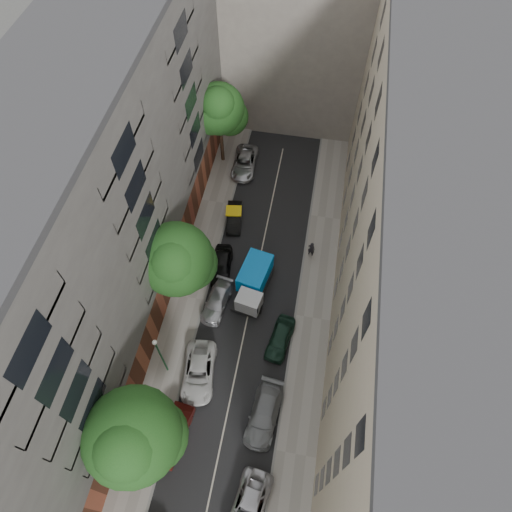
% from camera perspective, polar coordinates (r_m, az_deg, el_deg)
% --- Properties ---
extents(ground, '(120.00, 120.00, 0.00)m').
position_cam_1_polar(ground, '(39.80, -0.82, -6.51)').
color(ground, '#4C4C49').
rests_on(ground, ground).
extents(road_surface, '(8.00, 44.00, 0.02)m').
position_cam_1_polar(road_surface, '(39.79, -0.82, -6.51)').
color(road_surface, black).
rests_on(road_surface, ground).
extents(sidewalk_left, '(3.00, 44.00, 0.15)m').
position_cam_1_polar(sidewalk_left, '(40.62, -8.50, -5.15)').
color(sidewalk_left, gray).
rests_on(sidewalk_left, ground).
extents(sidewalk_right, '(3.00, 44.00, 0.15)m').
position_cam_1_polar(sidewalk_right, '(39.59, 7.09, -7.69)').
color(sidewalk_right, gray).
rests_on(sidewalk_right, ground).
extents(building_left, '(8.00, 44.00, 20.00)m').
position_cam_1_polar(building_left, '(34.27, -19.47, 4.32)').
color(building_left, '#4E4B48').
rests_on(building_left, ground).
extents(building_right, '(8.00, 44.00, 20.00)m').
position_cam_1_polar(building_right, '(31.78, 18.83, -1.31)').
color(building_right, '#B3A78B').
rests_on(building_right, ground).
extents(building_endcap, '(18.00, 12.00, 18.00)m').
position_cam_1_polar(building_endcap, '(52.71, 5.41, 26.47)').
color(building_endcap, gray).
rests_on(building_endcap, ground).
extents(tarp_truck, '(3.06, 5.74, 2.50)m').
position_cam_1_polar(tarp_truck, '(39.43, -0.33, -3.27)').
color(tarp_truck, black).
rests_on(tarp_truck, ground).
extents(car_left_1, '(2.16, 4.70, 1.49)m').
position_cam_1_polar(car_left_1, '(36.11, -10.28, -21.10)').
color(car_left_1, '#4A120E').
rests_on(car_left_1, ground).
extents(car_left_2, '(3.07, 5.49, 1.45)m').
position_cam_1_polar(car_left_2, '(37.11, -7.17, -14.19)').
color(car_left_2, silver).
rests_on(car_left_2, ground).
extents(car_left_3, '(2.38, 4.63, 1.29)m').
position_cam_1_polar(car_left_3, '(39.50, -4.90, -5.68)').
color(car_left_3, '#B4B4B9').
rests_on(car_left_3, ground).
extents(car_left_4, '(2.21, 4.49, 1.47)m').
position_cam_1_polar(car_left_4, '(41.17, -4.32, -1.15)').
color(car_left_4, black).
rests_on(car_left_4, ground).
extents(car_left_5, '(1.92, 4.03, 1.27)m').
position_cam_1_polar(car_left_5, '(44.34, -2.76, 4.84)').
color(car_left_5, black).
rests_on(car_left_5, ground).
extents(car_left_6, '(2.53, 5.21, 1.43)m').
position_cam_1_polar(car_left_6, '(49.01, -1.43, 11.59)').
color(car_left_6, '#B6B7BC').
rests_on(car_left_6, ground).
extents(car_right_0, '(2.96, 5.19, 1.36)m').
position_cam_1_polar(car_right_0, '(35.04, -0.93, -28.93)').
color(car_right_0, '#B0AFB4').
rests_on(car_right_0, ground).
extents(car_right_1, '(2.62, 5.37, 1.50)m').
position_cam_1_polar(car_right_1, '(35.92, 1.03, -19.16)').
color(car_right_1, slate).
rests_on(car_right_1, ground).
extents(car_right_2, '(2.35, 4.38, 1.42)m').
position_cam_1_polar(car_right_2, '(37.91, 3.04, -10.23)').
color(car_right_2, '#142E22').
rests_on(car_right_2, ground).
extents(tree_near, '(6.18, 6.03, 9.81)m').
position_cam_1_polar(tree_near, '(30.46, -14.97, -21.18)').
color(tree_near, '#382619').
rests_on(tree_near, sidewalk_left).
extents(tree_mid, '(6.10, 5.94, 8.68)m').
position_cam_1_polar(tree_mid, '(35.91, -9.83, -0.69)').
color(tree_mid, '#382619').
rests_on(tree_mid, sidewalk_left).
extents(tree_far, '(5.27, 5.00, 9.47)m').
position_cam_1_polar(tree_far, '(45.85, -4.56, 17.59)').
color(tree_far, '#382619').
rests_on(tree_far, sidewalk_left).
extents(lamp_post, '(0.36, 0.36, 5.82)m').
position_cam_1_polar(lamp_post, '(34.82, -11.96, -11.77)').
color(lamp_post, '#1A5E30').
rests_on(lamp_post, sidewalk_left).
extents(pedestrian, '(0.75, 0.60, 1.81)m').
position_cam_1_polar(pedestrian, '(41.94, 6.93, 0.88)').
color(pedestrian, black).
rests_on(pedestrian, sidewalk_right).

